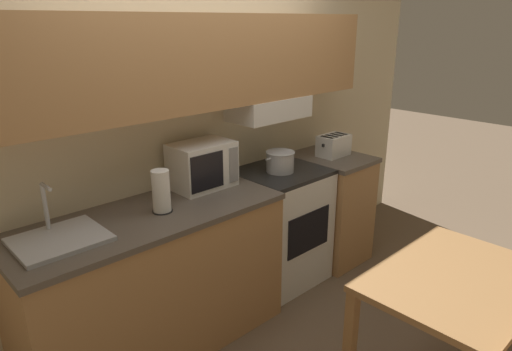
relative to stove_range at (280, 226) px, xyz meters
name	(u,v)px	position (x,y,z in m)	size (l,w,h in m)	color
ground_plane	(202,289)	(-0.57, 0.30, -0.47)	(16.00, 16.00, 0.00)	brown
wall_back	(200,102)	(-0.56, 0.24, 1.02)	(5.22, 0.38, 2.55)	beige
lower_counter_main	(154,282)	(-1.16, -0.02, 0.00)	(1.66, 0.66, 0.93)	tan
lower_counter_right_stub	(328,207)	(0.59, -0.02, 0.00)	(0.52, 0.66, 0.93)	tan
stove_range	(280,226)	(0.00, 0.00, 0.00)	(0.65, 0.60, 0.93)	white
cooking_pot	(280,161)	(-0.02, -0.02, 0.55)	(0.30, 0.22, 0.16)	#B7BABF
microwave	(202,165)	(-0.65, 0.12, 0.62)	(0.42, 0.29, 0.31)	white
toaster	(334,145)	(0.61, -0.03, 0.56)	(0.28, 0.18, 0.18)	white
sink_basin	(59,238)	(-1.69, -0.02, 0.48)	(0.45, 0.38, 0.29)	#B7BABF
paper_towel_roll	(161,191)	(-1.08, -0.05, 0.59)	(0.12, 0.12, 0.26)	black
dining_table	(456,294)	(-0.18, -1.48, 0.16)	(1.02, 0.74, 0.74)	#9E7042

